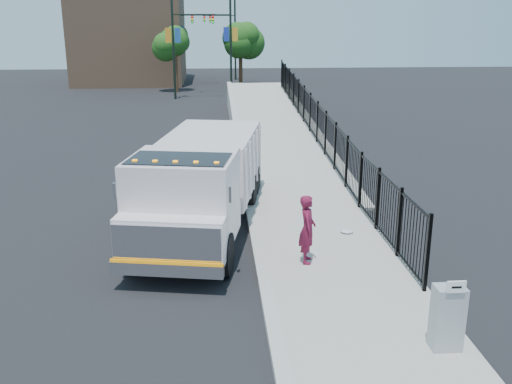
{
  "coord_description": "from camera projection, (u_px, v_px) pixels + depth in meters",
  "views": [
    {
      "loc": [
        -1.09,
        -13.35,
        6.01
      ],
      "look_at": [
        0.03,
        2.0,
        1.32
      ],
      "focal_mm": 40.0,
      "sensor_mm": 36.0,
      "label": 1
    }
  ],
  "objects": [
    {
      "name": "tree_1",
      "position": [
        240.0,
        42.0,
        52.45
      ],
      "size": [
        2.76,
        2.76,
        5.38
      ],
      "color": "#382314",
      "rests_on": "ground"
    },
    {
      "name": "light_pole_3",
      "position": [
        232.0,
        36.0,
        57.19
      ],
      "size": [
        3.78,
        0.22,
        8.0
      ],
      "color": "black",
      "rests_on": "ground"
    },
    {
      "name": "building",
      "position": [
        131.0,
        40.0,
        54.74
      ],
      "size": [
        10.0,
        10.0,
        8.0
      ],
      "primitive_type": "cube",
      "color": "#8C664C",
      "rests_on": "ground"
    },
    {
      "name": "utility_cabinet",
      "position": [
        447.0,
        318.0,
        10.46
      ],
      "size": [
        0.55,
        0.4,
        1.25
      ],
      "primitive_type": "cube",
      "color": "gray",
      "rests_on": "sidewalk"
    },
    {
      "name": "light_pole_0",
      "position": [
        177.0,
        41.0,
        43.12
      ],
      "size": [
        3.77,
        0.22,
        8.0
      ],
      "color": "black",
      "rests_on": "ground"
    },
    {
      "name": "ramp",
      "position": [
        276.0,
        138.0,
        29.97
      ],
      "size": [
        3.95,
        24.06,
        3.19
      ],
      "primitive_type": "cube",
      "rotation": [
        0.06,
        0.0,
        0.0
      ],
      "color": "#9E998E",
      "rests_on": "ground"
    },
    {
      "name": "debris",
      "position": [
        347.0,
        231.0,
        16.36
      ],
      "size": [
        0.37,
        0.37,
        0.09
      ],
      "primitive_type": "ellipsoid",
      "color": "silver",
      "rests_on": "sidewalk"
    },
    {
      "name": "worker",
      "position": [
        307.0,
        229.0,
        14.16
      ],
      "size": [
        0.49,
        0.68,
        1.75
      ],
      "primitive_type": "imported",
      "rotation": [
        0.0,
        0.0,
        1.45
      ],
      "color": "maroon",
      "rests_on": "sidewalk"
    },
    {
      "name": "light_pole_2",
      "position": [
        181.0,
        37.0,
        52.59
      ],
      "size": [
        3.77,
        0.22,
        8.0
      ],
      "color": "black",
      "rests_on": "ground"
    },
    {
      "name": "arrow_sign",
      "position": [
        456.0,
        287.0,
        10.04
      ],
      "size": [
        0.35,
        0.04,
        0.22
      ],
      "primitive_type": "cube",
      "color": "white",
      "rests_on": "utility_cabinet"
    },
    {
      "name": "light_pole_1",
      "position": [
        227.0,
        40.0,
        45.95
      ],
      "size": [
        3.78,
        0.22,
        8.0
      ],
      "color": "black",
      "rests_on": "ground"
    },
    {
      "name": "tree_2",
      "position": [
        175.0,
        39.0,
        60.56
      ],
      "size": [
        2.78,
        2.78,
        5.39
      ],
      "color": "#382314",
      "rests_on": "ground"
    },
    {
      "name": "iron_fence",
      "position": [
        317.0,
        135.0,
        26.0
      ],
      "size": [
        0.1,
        28.0,
        1.8
      ],
      "primitive_type": "cube",
      "color": "black",
      "rests_on": "ground"
    },
    {
      "name": "sidewalk",
      "position": [
        353.0,
        296.0,
        12.77
      ],
      "size": [
        3.55,
        12.0,
        0.12
      ],
      "primitive_type": "cube",
      "color": "#9E998E",
      "rests_on": "ground"
    },
    {
      "name": "curb",
      "position": [
        268.0,
        298.0,
        12.63
      ],
      "size": [
        0.3,
        12.0,
        0.16
      ],
      "primitive_type": "cube",
      "color": "#ADAAA3",
      "rests_on": "ground"
    },
    {
      "name": "tree_0",
      "position": [
        175.0,
        44.0,
        47.39
      ],
      "size": [
        2.52,
        2.52,
        5.26
      ],
      "color": "#382314",
      "rests_on": "ground"
    },
    {
      "name": "ground",
      "position": [
        260.0,
        264.0,
        14.56
      ],
      "size": [
        120.0,
        120.0,
        0.0
      ],
      "primitive_type": "plane",
      "color": "black",
      "rests_on": "ground"
    },
    {
      "name": "truck",
      "position": [
        200.0,
        180.0,
        16.28
      ],
      "size": [
        4.06,
        8.59,
        2.83
      ],
      "rotation": [
        0.0,
        0.0,
        -0.18
      ],
      "color": "black",
      "rests_on": "ground"
    }
  ]
}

